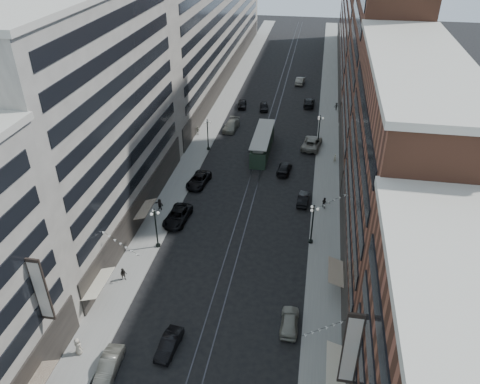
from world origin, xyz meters
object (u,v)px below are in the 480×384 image
Objects in this scene: streetcar at (262,144)px; car_2 at (178,216)px; pedestrian_7 at (324,202)px; lamppost_se_mid at (319,129)px; pedestrian_1 at (78,346)px; pedestrian_9 at (336,107)px; pedestrian_2 at (123,274)px; lamppost_sw_mid at (208,134)px; car_1 at (109,365)px; car_9 at (242,104)px; car_4 at (290,321)px; car_11 at (312,143)px; car_extra_0 at (284,168)px; pedestrian_5 at (160,204)px; car_8 at (231,125)px; car_13 at (264,107)px; lamppost_sw_far at (156,227)px; pedestrian_8 at (335,159)px; car_5 at (169,344)px; car_14 at (300,81)px; lamppost_se_far at (312,223)px; car_7 at (199,180)px; car_12 at (309,102)px; car_10 at (303,199)px; pedestrian_4 at (330,370)px.

car_2 is (-8.40, -21.89, -0.81)m from streetcar.
pedestrian_7 is (10.66, -15.46, -0.68)m from streetcar.
lamppost_se_mid reaches higher than streetcar.
pedestrian_1 reaches higher than pedestrian_9.
pedestrian_2 is 28.61m from pedestrian_7.
pedestrian_9 is (21.58, 21.89, -2.17)m from lamppost_sw_mid.
car_1 is 65.34m from car_9.
car_4 is 20.20m from pedestrian_1.
car_extra_0 is (-3.89, -9.59, -0.19)m from car_11.
pedestrian_1 is 1.12× the size of pedestrian_5.
car_8 is 11.77m from car_13.
lamppost_sw_far is 1.15× the size of car_extra_0.
pedestrian_8 is (4.38, 35.71, 0.15)m from car_4.
car_8 is at bearing -77.23° from pedestrian_1.
car_5 is at bearing 82.98° from car_extra_0.
car_1 is 65.03m from car_13.
car_14 reaches higher than car_4.
car_11 is at bearing 92.15° from lamppost_se_far.
lamppost_sw_far is 2.96× the size of pedestrian_1.
pedestrian_5 is at bearing 151.52° from car_2.
car_9 is 0.88× the size of car_extra_0.
lamppost_sw_mid is 11.74m from car_7.
car_7 is (3.35, 32.20, -0.33)m from pedestrian_1.
pedestrian_5 reaches higher than car_12.
car_11 is 10.35m from car_extra_0.
car_5 is at bearing -67.86° from lamppost_sw_far.
lamppost_se_mid is at bearing -90.20° from car_10.
lamppost_sw_mid reaches higher than car_9.
car_9 is at bearing 4.86° from pedestrian_4.
lamppost_se_far is 14.22m from car_4.
car_2 is 1.05× the size of car_7.
lamppost_sw_mid is 21.24m from car_13.
pedestrian_4 is (2.48, -19.17, -2.13)m from lamppost_se_far.
car_8 is at bearing -97.61° from car_9.
lamppost_sw_mid is at bearing -35.16° from car_10.
car_1 is 35.35m from pedestrian_7.
car_8 is 3.35× the size of pedestrian_5.
streetcar reaches higher than pedestrian_9.
pedestrian_8 is (12.08, -1.95, -0.70)m from streetcar.
pedestrian_1 reaches higher than car_1.
car_7 is 0.98× the size of car_8.
car_11 is at bearing -14.02° from car_8.
car_8 is 1.32× the size of car_9.
car_8 is at bearing 74.00° from car_14.
lamppost_sw_far is 47.49m from car_13.
car_extra_0 is (-8.08, -27.38, -0.23)m from pedestrian_9.
pedestrian_5 is at bearing 8.01° from pedestrian_8.
car_1 is at bearing -139.33° from car_5.
car_2 is at bearing 66.88° from pedestrian_7.
lamppost_se_mid is 0.99× the size of car_8.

